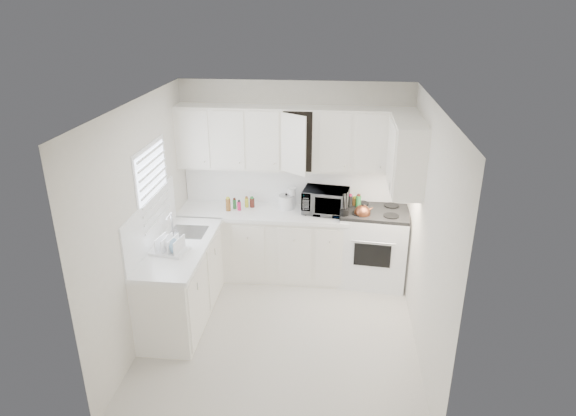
# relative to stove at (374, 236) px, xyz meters

# --- Properties ---
(floor) EXTENTS (3.20, 3.20, 0.00)m
(floor) POSITION_rel_stove_xyz_m (-1.08, -1.30, -0.65)
(floor) COLOR silver
(floor) RESTS_ON ground
(ceiling) EXTENTS (3.20, 3.20, 0.00)m
(ceiling) POSITION_rel_stove_xyz_m (-1.08, -1.30, 1.95)
(ceiling) COLOR white
(ceiling) RESTS_ON ground
(wall_back) EXTENTS (3.00, 0.00, 3.00)m
(wall_back) POSITION_rel_stove_xyz_m (-1.08, 0.30, 0.65)
(wall_back) COLOR white
(wall_back) RESTS_ON ground
(wall_front) EXTENTS (3.00, 0.00, 3.00)m
(wall_front) POSITION_rel_stove_xyz_m (-1.08, -2.90, 0.65)
(wall_front) COLOR white
(wall_front) RESTS_ON ground
(wall_left) EXTENTS (0.00, 3.20, 3.20)m
(wall_left) POSITION_rel_stove_xyz_m (-2.58, -1.30, 0.65)
(wall_left) COLOR white
(wall_left) RESTS_ON ground
(wall_right) EXTENTS (0.00, 3.20, 3.20)m
(wall_right) POSITION_rel_stove_xyz_m (0.42, -1.30, 0.65)
(wall_right) COLOR white
(wall_right) RESTS_ON ground
(window_blinds) EXTENTS (0.06, 0.96, 1.06)m
(window_blinds) POSITION_rel_stove_xyz_m (-2.56, -0.95, 0.90)
(window_blinds) COLOR white
(window_blinds) RESTS_ON wall_left
(lower_cabinets_back) EXTENTS (2.22, 0.60, 0.90)m
(lower_cabinets_back) POSITION_rel_stove_xyz_m (-1.47, 0.00, -0.20)
(lower_cabinets_back) COLOR white
(lower_cabinets_back) RESTS_ON floor
(lower_cabinets_left) EXTENTS (0.60, 1.60, 0.90)m
(lower_cabinets_left) POSITION_rel_stove_xyz_m (-2.28, -1.10, -0.20)
(lower_cabinets_left) COLOR white
(lower_cabinets_left) RESTS_ON floor
(countertop_back) EXTENTS (2.24, 0.64, 0.05)m
(countertop_back) POSITION_rel_stove_xyz_m (-1.47, -0.01, 0.27)
(countertop_back) COLOR white
(countertop_back) RESTS_ON lower_cabinets_back
(countertop_left) EXTENTS (0.64, 1.62, 0.05)m
(countertop_left) POSITION_rel_stove_xyz_m (-2.27, -1.10, 0.27)
(countertop_left) COLOR white
(countertop_left) RESTS_ON lower_cabinets_left
(backsplash_back) EXTENTS (2.98, 0.02, 0.55)m
(backsplash_back) POSITION_rel_stove_xyz_m (-1.08, 0.29, 0.57)
(backsplash_back) COLOR white
(backsplash_back) RESTS_ON wall_back
(backsplash_left) EXTENTS (0.02, 1.60, 0.55)m
(backsplash_left) POSITION_rel_stove_xyz_m (-2.57, -1.10, 0.57)
(backsplash_left) COLOR white
(backsplash_left) RESTS_ON wall_left
(upper_cabinets_back) EXTENTS (3.00, 0.33, 0.80)m
(upper_cabinets_back) POSITION_rel_stove_xyz_m (-1.08, 0.14, 0.85)
(upper_cabinets_back) COLOR white
(upper_cabinets_back) RESTS_ON wall_back
(upper_cabinets_right) EXTENTS (0.33, 0.90, 0.80)m
(upper_cabinets_right) POSITION_rel_stove_xyz_m (0.26, -0.48, 0.85)
(upper_cabinets_right) COLOR white
(upper_cabinets_right) RESTS_ON wall_right
(sink) EXTENTS (0.42, 0.38, 0.30)m
(sink) POSITION_rel_stove_xyz_m (-2.27, -0.75, 0.42)
(sink) COLOR gray
(sink) RESTS_ON countertop_left
(stove) EXTENTS (0.91, 0.78, 1.31)m
(stove) POSITION_rel_stove_xyz_m (0.00, 0.00, 0.00)
(stove) COLOR white
(stove) RESTS_ON floor
(tea_kettle) EXTENTS (0.31, 0.28, 0.24)m
(tea_kettle) POSITION_rel_stove_xyz_m (-0.18, -0.16, 0.40)
(tea_kettle) COLOR brown
(tea_kettle) RESTS_ON stove
(frying_pan) EXTENTS (0.25, 0.43, 0.04)m
(frying_pan) POSITION_rel_stove_xyz_m (0.18, 0.16, 0.31)
(frying_pan) COLOR black
(frying_pan) RESTS_ON stove
(microwave) EXTENTS (0.61, 0.40, 0.39)m
(microwave) POSITION_rel_stove_xyz_m (-0.65, 0.02, 0.49)
(microwave) COLOR gray
(microwave) RESTS_ON countertop_back
(rice_cooker) EXTENTS (0.22, 0.22, 0.21)m
(rice_cooker) POSITION_rel_stove_xyz_m (-1.17, 0.12, 0.40)
(rice_cooker) COLOR white
(rice_cooker) RESTS_ON countertop_back
(paper_towel) EXTENTS (0.12, 0.12, 0.27)m
(paper_towel) POSITION_rel_stove_xyz_m (-1.10, 0.17, 0.43)
(paper_towel) COLOR white
(paper_towel) RESTS_ON countertop_back
(utensil_crock) EXTENTS (0.16, 0.16, 0.37)m
(utensil_crock) POSITION_rel_stove_xyz_m (-0.41, -0.21, 0.48)
(utensil_crock) COLOR black
(utensil_crock) RESTS_ON countertop_back
(dish_rack) EXTENTS (0.42, 0.34, 0.21)m
(dish_rack) POSITION_rel_stove_xyz_m (-2.32, -1.28, 0.40)
(dish_rack) COLOR white
(dish_rack) RESTS_ON countertop_left
(spice_left_0) EXTENTS (0.06, 0.06, 0.13)m
(spice_left_0) POSITION_rel_stove_xyz_m (-1.93, 0.12, 0.36)
(spice_left_0) COLOR brown
(spice_left_0) RESTS_ON countertop_back
(spice_left_1) EXTENTS (0.06, 0.06, 0.13)m
(spice_left_1) POSITION_rel_stove_xyz_m (-1.85, 0.03, 0.36)
(spice_left_1) COLOR #2A8039
(spice_left_1) RESTS_ON countertop_back
(spice_left_2) EXTENTS (0.06, 0.06, 0.13)m
(spice_left_2) POSITION_rel_stove_xyz_m (-1.78, 0.12, 0.36)
(spice_left_2) COLOR #D51C52
(spice_left_2) RESTS_ON countertop_back
(spice_left_3) EXTENTS (0.06, 0.06, 0.13)m
(spice_left_3) POSITION_rel_stove_xyz_m (-1.70, 0.03, 0.36)
(spice_left_3) COLOR yellow
(spice_left_3) RESTS_ON countertop_back
(spice_left_4) EXTENTS (0.06, 0.06, 0.13)m
(spice_left_4) POSITION_rel_stove_xyz_m (-1.63, 0.12, 0.36)
(spice_left_4) COLOR #522017
(spice_left_4) RESTS_ON countertop_back
(sauce_right_0) EXTENTS (0.06, 0.06, 0.19)m
(sauce_right_0) POSITION_rel_stove_xyz_m (-0.50, 0.16, 0.39)
(sauce_right_0) COLOR #D51C52
(sauce_right_0) RESTS_ON countertop_back
(sauce_right_1) EXTENTS (0.06, 0.06, 0.19)m
(sauce_right_1) POSITION_rel_stove_xyz_m (-0.44, 0.10, 0.39)
(sauce_right_1) COLOR yellow
(sauce_right_1) RESTS_ON countertop_back
(sauce_right_2) EXTENTS (0.06, 0.06, 0.19)m
(sauce_right_2) POSITION_rel_stove_xyz_m (-0.39, 0.16, 0.39)
(sauce_right_2) COLOR #522017
(sauce_right_2) RESTS_ON countertop_back
(sauce_right_3) EXTENTS (0.06, 0.06, 0.19)m
(sauce_right_3) POSITION_rel_stove_xyz_m (-0.33, 0.10, 0.39)
(sauce_right_3) COLOR black
(sauce_right_3) RESTS_ON countertop_back
(sauce_right_4) EXTENTS (0.06, 0.06, 0.19)m
(sauce_right_4) POSITION_rel_stove_xyz_m (-0.28, 0.16, 0.39)
(sauce_right_4) COLOR brown
(sauce_right_4) RESTS_ON countertop_back
(sauce_right_5) EXTENTS (0.06, 0.06, 0.19)m
(sauce_right_5) POSITION_rel_stove_xyz_m (-0.22, 0.10, 0.39)
(sauce_right_5) COLOR #2A8039
(sauce_right_5) RESTS_ON countertop_back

